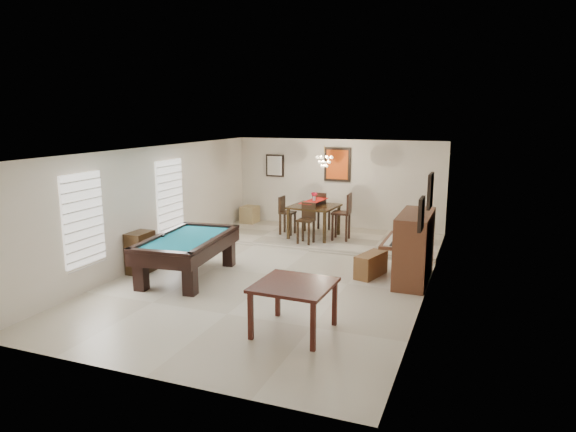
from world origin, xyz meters
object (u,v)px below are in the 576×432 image
Objects in this scene: flower_vase at (314,196)px; dining_chair_east at (341,217)px; dining_table at (314,219)px; dining_chair_north at (322,211)px; dining_chair_west at (288,215)px; pool_table at (188,258)px; square_table at (294,308)px; corner_bench at (250,214)px; chandelier at (324,157)px; apothecary_chest at (140,252)px; upright_piano at (406,247)px; piano_bench at (371,265)px; dining_chair_south at (306,223)px.

flower_vase is 0.19× the size of dining_chair_east.
dining_table is 4.96× the size of flower_vase.
dining_chair_west is at bearing 50.19° from dining_chair_north.
flower_vase is (1.47, 3.78, 0.78)m from pool_table.
corner_bench is at bearing 120.38° from square_table.
dining_chair_east is at bearing -21.42° from chandelier.
chandelier is (2.78, 4.05, 1.76)m from apothecary_chest.
dining_chair_west is (-3.48, 2.42, -0.07)m from upright_piano.
chandelier is at bearing 125.53° from piano_bench.
piano_bench is 0.75× the size of dining_table.
dining_chair_south is at bearing 50.63° from apothecary_chest.
dining_chair_south is (-1.48, 4.82, 0.23)m from square_table.
square_table is (2.98, -1.76, -0.02)m from pool_table.
dining_chair_south is 1.48m from dining_chair_north.
chandelier is (0.21, 0.16, 1.01)m from flower_vase.
square_table is at bearing -77.19° from chandelier.
apothecary_chest is at bearing 157.83° from square_table.
corner_bench is 3.26m from chandelier.
apothecary_chest is at bearing 67.03° from dining_chair_north.
dining_chair_south is at bearing -101.77° from chandelier.
chandelier reaches higher than dining_table.
dining_chair_north is at bearing 92.03° from flower_vase.
pool_table is 4.56× the size of corner_bench.
chandelier is at bearing 83.44° from dining_chair_south.
pool_table is at bearing -161.47° from upright_piano.
piano_bench is at bearing -179.70° from upright_piano.
upright_piano is at bearing 0.30° from piano_bench.
flower_vase is (-2.72, 2.38, 0.50)m from upright_piano.
pool_table reaches higher than corner_bench.
dining_chair_west is 1.51m from dining_chair_east.
dining_table is at bearing 138.85° from upright_piano.
dining_chair_north is 1.81× the size of chandelier.
dining_chair_west reaches higher than dining_chair_south.
dining_table is at bearing 105.20° from square_table.
chandelier is (-1.82, 2.55, 1.96)m from piano_bench.
pool_table is at bearing -113.07° from chandelier.
square_table is at bearing -74.80° from dining_table.
dining_chair_east is (2.22, 3.74, 0.31)m from pool_table.
dining_chair_west is (-0.73, -0.71, -0.04)m from dining_chair_north.
flower_vase is at bearing 138.85° from upright_piano.
dining_chair_west is 1.69× the size of chandelier.
corner_bench is (-4.37, 3.41, 0.12)m from piano_bench.
upright_piano reaches higher than dining_chair_west.
apothecary_chest is 4.66m from dining_table.
piano_bench is at bearing 80.67° from square_table.
flower_vase reaches higher than dining_chair_south.
dining_table is 0.76m from dining_chair_east.
dining_chair_north is at bearing -6.77° from corner_bench.
flower_vase is 2.69m from corner_bench.
corner_bench is at bearing 142.07° from piano_bench.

